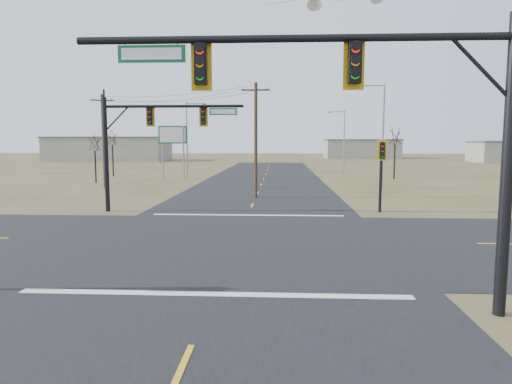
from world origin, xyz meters
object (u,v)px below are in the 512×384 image
(utility_pole_far, at_px, (103,140))
(streetlight_c, at_px, (188,135))
(bare_tree_a, at_px, (95,143))
(highway_sign, at_px, (173,142))
(pedestal_signal_ne, at_px, (382,160))
(streetlight_a, at_px, (381,130))
(streetlight_b, at_px, (343,138))
(bare_tree_b, at_px, (112,137))
(utility_pole_near, at_px, (256,139))
(mast_arm_near, at_px, (372,100))
(bare_tree_c, at_px, (395,136))
(mast_arm_far, at_px, (148,130))

(utility_pole_far, height_order, streetlight_c, streetlight_c)
(bare_tree_a, bearing_deg, highway_sign, 38.46)
(highway_sign, height_order, streetlight_c, streetlight_c)
(pedestal_signal_ne, relative_size, streetlight_c, 0.49)
(highway_sign, relative_size, bare_tree_a, 1.15)
(streetlight_a, height_order, streetlight_b, streetlight_a)
(streetlight_c, bearing_deg, bare_tree_a, -134.84)
(utility_pole_far, height_order, bare_tree_b, utility_pole_far)
(pedestal_signal_ne, bearing_deg, utility_pole_near, 147.83)
(mast_arm_near, height_order, utility_pole_far, utility_pole_far)
(bare_tree_b, bearing_deg, utility_pole_near, -48.05)
(mast_arm_near, height_order, streetlight_b, streetlight_b)
(bare_tree_a, relative_size, bare_tree_b, 0.88)
(utility_pole_far, distance_m, bare_tree_a, 6.79)
(highway_sign, bearing_deg, mast_arm_near, -76.75)
(streetlight_a, relative_size, bare_tree_c, 1.49)
(streetlight_b, xyz_separation_m, streetlight_c, (-21.20, -8.38, 0.34))
(mast_arm_far, xyz_separation_m, utility_pole_far, (-8.84, 14.87, -0.59))
(mast_arm_near, height_order, utility_pole_near, utility_pole_near)
(streetlight_a, relative_size, streetlight_c, 1.04)
(mast_arm_far, height_order, pedestal_signal_ne, mast_arm_far)
(pedestal_signal_ne, bearing_deg, bare_tree_c, 82.67)
(utility_pole_near, xyz_separation_m, bare_tree_c, (16.17, 19.95, 0.48))
(mast_arm_far, height_order, streetlight_a, streetlight_a)
(streetlight_c, bearing_deg, mast_arm_near, -74.20)
(mast_arm_near, distance_m, streetlight_c, 49.54)
(pedestal_signal_ne, relative_size, highway_sign, 0.73)
(streetlight_b, distance_m, bare_tree_c, 11.72)
(streetlight_b, relative_size, streetlight_c, 0.94)
(utility_pole_near, relative_size, bare_tree_a, 1.64)
(bare_tree_a, relative_size, bare_tree_c, 0.84)
(mast_arm_near, distance_m, streetlight_a, 33.82)
(streetlight_b, bearing_deg, bare_tree_c, -59.60)
(mast_arm_near, distance_m, pedestal_signal_ne, 18.55)
(mast_arm_far, distance_m, bare_tree_a, 24.10)
(bare_tree_c, bearing_deg, mast_arm_far, -129.44)
(streetlight_a, relative_size, bare_tree_a, 1.78)
(utility_pole_far, xyz_separation_m, streetlight_c, (5.47, 15.09, 0.68))
(utility_pole_far, relative_size, highway_sign, 1.40)
(pedestal_signal_ne, height_order, bare_tree_c, bare_tree_c)
(mast_arm_near, bearing_deg, bare_tree_c, 72.51)
(mast_arm_near, bearing_deg, mast_arm_far, 119.34)
(pedestal_signal_ne, xyz_separation_m, utility_pole_far, (-24.06, 14.40, 1.38))
(mast_arm_far, xyz_separation_m, streetlight_a, (18.37, 15.55, 0.32))
(mast_arm_near, xyz_separation_m, streetlight_c, (-14.35, 47.42, -0.21))
(utility_pole_near, height_order, streetlight_b, utility_pole_near)
(utility_pole_far, relative_size, bare_tree_a, 1.62)
(utility_pole_far, bearing_deg, mast_arm_near, -58.49)
(pedestal_signal_ne, distance_m, utility_pole_far, 28.07)
(bare_tree_a, bearing_deg, streetlight_c, 46.20)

